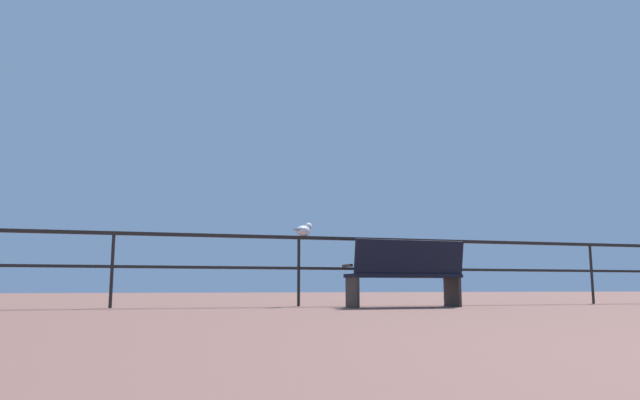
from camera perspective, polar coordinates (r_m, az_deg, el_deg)
pier_railing at (r=8.98m, az=5.91°, el=-5.31°), size 23.13×0.05×1.02m
bench_near_left at (r=8.22m, az=8.39°, el=-6.82°), size 1.62×0.68×0.91m
seagull_on_rail at (r=8.64m, az=-1.55°, el=-2.92°), size 0.37×0.32×0.21m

